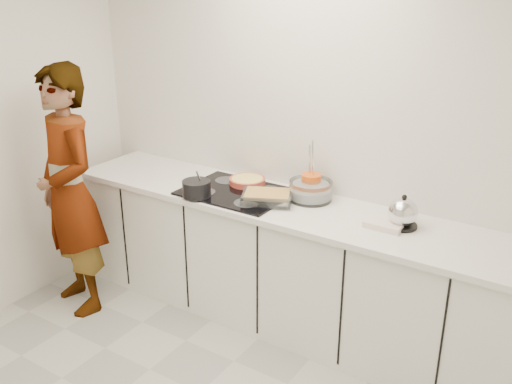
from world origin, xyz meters
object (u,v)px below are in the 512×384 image
Objects in this scene: hob at (236,192)px; utensil_crock at (311,186)px; mixing_bowl at (311,191)px; tart_dish at (247,181)px; saucepan at (197,188)px; kettle at (403,213)px; baking_dish at (267,196)px; cook at (69,192)px.

utensil_crock is (0.47, 0.21, 0.08)m from hob.
utensil_crock is (-0.02, 0.04, 0.02)m from mixing_bowl.
tart_dish is 0.41m from saucepan.
mixing_bowl is 0.67m from kettle.
saucepan reaches higher than baking_dish.
baking_dish is at bearing -172.04° from kettle.
hob is 0.16m from tart_dish.
baking_dish reaches higher than tart_dish.
saucepan is at bearing -128.41° from hob.
kettle is at bearing 12.75° from saucepan.
utensil_crock is at bearing 5.17° from tart_dish.
saucepan is 1.36m from kettle.
tart_dish is (-0.01, 0.16, 0.03)m from hob.
mixing_bowl is at bearing 44.74° from baking_dish.
mixing_bowl reaches higher than baking_dish.
mixing_bowl is 0.05m from utensil_crock.
hob is 2.54× the size of tart_dish.
hob is 0.40× the size of cook.
cook is (-1.29, -0.56, -0.06)m from baking_dish.
baking_dish is at bearing -135.26° from mixing_bowl.
tart_dish is at bearing -174.83° from utensil_crock.
cook reaches higher than hob.
cook is at bearing -149.37° from hob.
baking_dish is 0.22× the size of cook.
cook reaches higher than baking_dish.
mixing_bowl is at bearing 45.09° from cook.
kettle is (0.87, 0.12, 0.04)m from baking_dish.
saucepan is 0.64× the size of baking_dish.
cook is (-2.16, -0.68, -0.10)m from kettle.
cook is (-0.99, -0.76, -0.05)m from tart_dish.
baking_dish is (0.28, -0.04, 0.04)m from hob.
kettle is at bearing -3.88° from tart_dish.
cook is (-1.48, -0.80, -0.10)m from utensil_crock.
tart_dish is 0.49m from utensil_crock.
cook reaches higher than saucepan.
saucepan is 0.49m from baking_dish.
cook reaches higher than kettle.
hob is at bearing 48.64° from cook.
cook is at bearing -156.60° from baking_dish.
kettle is 0.12× the size of cook.
baking_dish is 1.88× the size of kettle.
kettle reaches higher than baking_dish.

